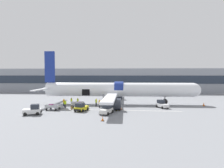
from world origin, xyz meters
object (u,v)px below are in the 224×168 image
object	(u,v)px
ground_crew_supervisor	(100,103)
suitcase_on_tarmac_upright	(72,108)
baggage_tug_lead	(162,105)
baggage_cart_loading	(78,105)
baggage_tug_rear	(33,110)
ground_crew_loader_b	(65,104)
baggage_tug_mid	(81,108)
airplane	(117,90)
baggage_tug_spare	(107,110)
ground_crew_helper	(71,101)
suitcase_on_tarmac_spare	(88,107)
ground_crew_loader_a	(96,102)
ground_crew_marshal	(78,101)
baggage_cart_queued	(53,107)
ground_crew_driver	(64,102)

from	to	relation	value
ground_crew_supervisor	suitcase_on_tarmac_upright	world-z (taller)	ground_crew_supervisor
baggage_tug_lead	baggage_cart_loading	distance (m)	16.90
baggage_tug_rear	baggage_cart_loading	size ratio (longest dim) A/B	0.89
ground_crew_loader_b	suitcase_on_tarmac_upright	distance (m)	2.46
baggage_tug_mid	baggage_cart_loading	size ratio (longest dim) A/B	0.91
airplane	suitcase_on_tarmac_upright	size ratio (longest dim) A/B	45.22
baggage_tug_spare	ground_crew_helper	world-z (taller)	ground_crew_helper
baggage_tug_rear	suitcase_on_tarmac_upright	world-z (taller)	baggage_tug_rear
suitcase_on_tarmac_spare	baggage_tug_lead	bearing A→B (deg)	6.74
baggage_tug_mid	ground_crew_loader_a	world-z (taller)	ground_crew_loader_a
airplane	ground_crew_loader_b	distance (m)	11.92
ground_crew_loader_b	suitcase_on_tarmac_spare	size ratio (longest dim) A/B	2.18
ground_crew_loader_a	ground_crew_marshal	xyz separation A→B (m)	(-4.15, 0.89, -0.02)
baggage_cart_loading	ground_crew_helper	distance (m)	3.15
baggage_cart_loading	baggage_cart_queued	size ratio (longest dim) A/B	1.02
baggage_tug_rear	ground_crew_helper	xyz separation A→B (m)	(3.75, 10.06, 0.15)
ground_crew_loader_a	baggage_tug_mid	bearing A→B (deg)	-108.46
baggage_tug_spare	baggage_cart_queued	xyz separation A→B (m)	(-10.39, 3.06, -0.16)
baggage_tug_mid	ground_crew_marshal	size ratio (longest dim) A/B	2.06
suitcase_on_tarmac_spare	baggage_cart_queued	bearing A→B (deg)	-162.30
baggage_cart_loading	ground_crew_loader_a	xyz separation A→B (m)	(3.48, 1.83, 0.30)
baggage_cart_loading	ground_crew_loader_b	world-z (taller)	ground_crew_loader_b
ground_crew_marshal	suitcase_on_tarmac_upright	size ratio (longest dim) A/B	2.01
baggage_cart_loading	baggage_tug_rear	bearing A→B (deg)	-126.87
ground_crew_loader_b	ground_crew_marshal	bearing A→B (deg)	63.90
airplane	suitcase_on_tarmac_spare	distance (m)	8.83
ground_crew_supervisor	suitcase_on_tarmac_spare	distance (m)	2.53
baggage_tug_lead	baggage_tug_mid	xyz separation A→B (m)	(-15.34, -4.57, -0.01)
ground_crew_driver	ground_crew_marshal	world-z (taller)	ground_crew_driver
ground_crew_supervisor	suitcase_on_tarmac_spare	size ratio (longest dim) A/B	2.22
baggage_tug_spare	ground_crew_loader_a	world-z (taller)	ground_crew_loader_a
baggage_tug_lead	ground_crew_supervisor	xyz separation A→B (m)	(-12.46, -0.57, 0.20)
baggage_tug_spare	ground_crew_driver	bearing A→B (deg)	142.63
baggage_tug_spare	ground_crew_marshal	distance (m)	11.37
ground_crew_loader_a	suitcase_on_tarmac_spare	size ratio (longest dim) A/B	2.23
ground_crew_helper	baggage_tug_rear	bearing A→B (deg)	-110.42
baggage_tug_mid	suitcase_on_tarmac_spare	world-z (taller)	baggage_tug_mid
ground_crew_driver	ground_crew_helper	distance (m)	1.73
ground_crew_supervisor	ground_crew_marshal	xyz separation A→B (m)	(-5.10, 2.66, -0.02)
baggage_cart_queued	suitcase_on_tarmac_upright	size ratio (longest dim) A/B	4.43
baggage_cart_queued	suitcase_on_tarmac_spare	size ratio (longest dim) A/B	4.79
baggage_tug_lead	ground_crew_loader_a	bearing A→B (deg)	174.87
airplane	baggage_cart_queued	world-z (taller)	airplane
ground_crew_driver	suitcase_on_tarmac_spare	bearing A→B (deg)	-23.45
ground_crew_loader_b	suitcase_on_tarmac_spare	xyz separation A→B (m)	(4.64, -0.33, -0.53)
baggage_tug_rear	ground_crew_driver	xyz separation A→B (m)	(2.44, 8.93, 0.13)
ground_crew_loader_a	suitcase_on_tarmac_upright	bearing A→B (deg)	-133.97
baggage_cart_loading	suitcase_on_tarmac_spare	world-z (taller)	baggage_cart_loading
baggage_tug_mid	ground_crew_helper	bearing A→B (deg)	118.96
ground_crew_helper	ground_crew_driver	bearing A→B (deg)	-139.09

